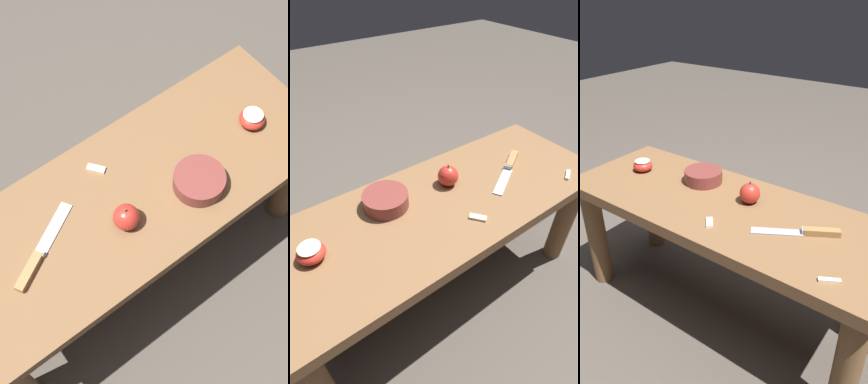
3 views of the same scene
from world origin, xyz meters
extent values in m
plane|color=#4C443D|center=(0.00, 0.00, 0.00)|extent=(8.00, 8.00, 0.00)
cube|color=brown|center=(0.00, 0.00, 0.46)|extent=(1.16, 0.44, 0.04)
cylinder|color=brown|center=(-0.52, -0.16, 0.22)|extent=(0.08, 0.08, 0.44)
cylinder|color=brown|center=(0.52, 0.16, 0.22)|extent=(0.08, 0.08, 0.44)
cube|color=#9EA0A5|center=(-0.23, 0.04, 0.48)|extent=(0.15, 0.10, 0.00)
cube|color=#9EA0A5|center=(-0.29, 0.00, 0.49)|extent=(0.02, 0.03, 0.02)
cube|color=#9E7042|center=(-0.34, -0.02, 0.49)|extent=(0.10, 0.07, 0.02)
sphere|color=red|center=(-0.07, -0.06, 0.51)|extent=(0.07, 0.07, 0.07)
cylinder|color=#4C3319|center=(-0.07, -0.06, 0.55)|extent=(0.00, 0.00, 0.01)
ellipsoid|color=red|center=(0.40, -0.02, 0.50)|extent=(0.07, 0.07, 0.04)
cylinder|color=silver|center=(0.40, -0.02, 0.52)|extent=(0.06, 0.06, 0.00)
cube|color=silver|center=(-0.04, 0.12, 0.48)|extent=(0.05, 0.05, 0.01)
cylinder|color=brown|center=(0.15, -0.09, 0.50)|extent=(0.14, 0.14, 0.05)
camera|label=1|loc=(-0.39, -0.55, 1.73)|focal=50.00mm
camera|label=2|loc=(0.44, 0.55, 1.11)|focal=28.00mm
camera|label=3|loc=(-0.63, 0.87, 1.11)|focal=35.00mm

